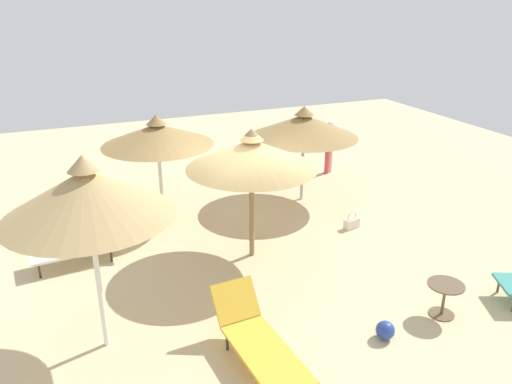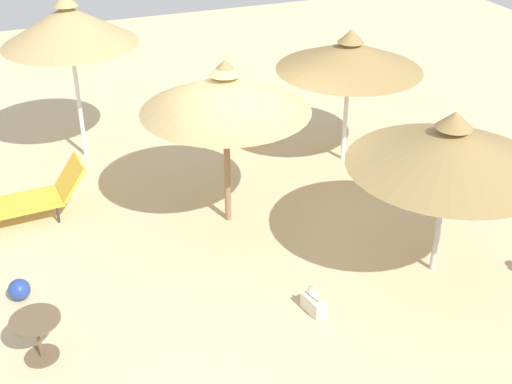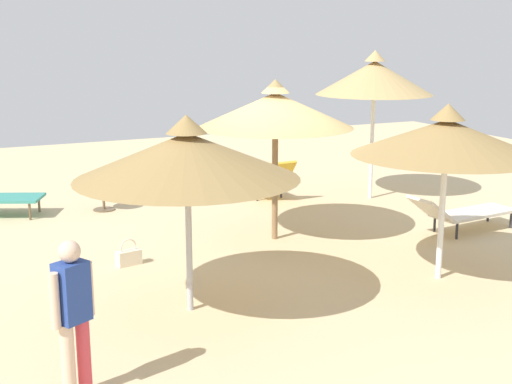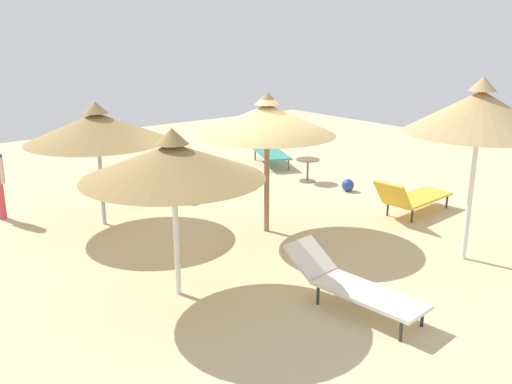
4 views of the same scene
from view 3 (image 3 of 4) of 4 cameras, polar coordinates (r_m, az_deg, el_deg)
name	(u,v)px [view 3 (image 3 of 4)]	position (r m, az deg, el deg)	size (l,w,h in m)	color
ground	(273,248)	(11.20, 1.40, -4.63)	(24.00, 24.00, 0.10)	beige
parasol_umbrella_near_left	(447,137)	(9.59, 15.40, 4.35)	(2.54, 2.54, 2.43)	white
parasol_umbrella_edge	(275,110)	(11.11, 1.60, 6.75)	(2.51, 2.51, 2.62)	olive
parasol_umbrella_back	(374,78)	(14.15, 9.71, 9.25)	(2.33, 2.33, 3.00)	white
parasol_umbrella_front	(187,156)	(8.18, -5.70, 2.99)	(2.68, 2.68, 2.41)	#B2B2B7
lounge_chair_near_right	(259,177)	(14.49, 0.26, 1.21)	(0.84, 2.06, 0.85)	gold
lounge_chair_center	(462,212)	(12.30, 16.59, -1.58)	(2.14, 0.80, 0.72)	silver
person_standing_far_right	(73,310)	(6.65, -14.82, -9.37)	(0.43, 0.33, 1.53)	#D83F4C
handbag	(129,257)	(10.39, -10.43, -5.24)	(0.39, 0.23, 0.40)	beige
side_table_round	(103,190)	(13.59, -12.46, 0.17)	(0.59, 0.59, 0.58)	brown
beach_ball	(163,195)	(14.09, -7.64, -0.23)	(0.29, 0.29, 0.29)	navy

